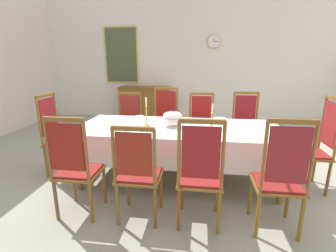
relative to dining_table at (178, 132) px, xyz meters
The scene contains 25 objects.
ground 0.76m from the dining_table, 90.00° to the left, with size 8.10×7.02×0.04m, color #999889.
back_wall 3.91m from the dining_table, 90.00° to the left, with size 8.10×0.08×3.28m, color silver.
dining_table is the anchor object (origin of this frame).
tablecloth 0.02m from the dining_table, 90.00° to the right, with size 2.67×1.10×0.38m.
chair_south_a 1.37m from the dining_table, 135.91° to the right, with size 0.44×0.42×1.11m.
chair_north_a 1.36m from the dining_table, 136.00° to the left, with size 0.44×0.42×1.07m.
chair_south_b 1.00m from the dining_table, 108.58° to the right, with size 0.44×0.42×1.05m.
chair_north_b 1.01m from the dining_table, 108.45° to the left, with size 0.44×0.42×1.17m.
chair_south_c 1.00m from the dining_table, 72.65° to the right, with size 0.44×0.42×1.14m.
chair_north_c 1.00m from the dining_table, 72.59° to the left, with size 0.44×0.42×1.09m.
chair_south_d 1.40m from the dining_table, 42.64° to the right, with size 0.44×0.42×1.16m.
chair_north_d 1.40m from the dining_table, 42.56° to the left, with size 0.44×0.42×1.11m.
chair_head_west 1.74m from the dining_table, behind, with size 0.42×0.44×1.17m.
chair_head_east 1.74m from the dining_table, ahead, with size 0.42×0.44×1.20m.
soup_tureen 0.20m from the dining_table, behind, with size 0.28×0.28×0.22m.
candlestick_west 0.49m from the dining_table, behind, with size 0.07×0.07×0.38m.
candlestick_east 0.48m from the dining_table, ahead, with size 0.07×0.07×0.32m.
bowl_near_left 0.75m from the dining_table, 150.40° to the right, with size 0.17×0.17×0.03m.
bowl_near_right 0.69m from the dining_table, 34.00° to the left, with size 0.19×0.19×0.05m.
bowl_far_left 0.78m from the dining_table, 146.39° to the left, with size 0.15×0.15×0.03m.
spoon_primary 0.85m from the dining_table, 156.02° to the right, with size 0.04×0.18×0.01m.
spoon_secondary 0.81m from the dining_table, 30.59° to the left, with size 0.03×0.18×0.01m.
sideboard 3.70m from the dining_table, 109.67° to the left, with size 1.44×0.48×0.90m.
mounted_clock 4.02m from the dining_table, 81.24° to the left, with size 0.35×0.06×0.35m.
framed_painting 4.34m from the dining_table, 117.61° to the left, with size 0.95×0.05×1.52m.
Camera 1 is at (0.28, -3.36, 1.63)m, focal length 26.12 mm.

